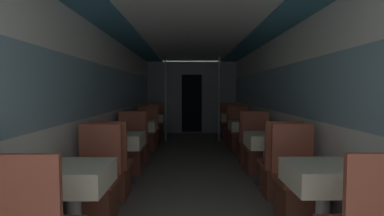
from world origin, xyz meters
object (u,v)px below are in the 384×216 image
object	(u,v)px
dining_table_left_1	(122,143)
support_pole_right_3	(219,99)
dining_table_left_0	(73,181)
dining_table_right_3	(232,119)
chair_left_far_1	(130,155)
dining_table_left_3	(153,119)
chair_right_far_2	(239,137)
dining_table_right_2	(244,127)
chair_left_far_2	(146,138)
chair_left_near_3	(150,133)
chair_left_far_0	(96,193)
chair_right_far_0	(298,192)
chair_right_far_1	(258,155)
chair_right_far_3	(229,128)
dining_table_right_0	(324,181)
chair_left_near_2	(137,147)
chair_left_far_3	(155,128)
chair_right_near_3	(235,133)
dining_table_left_2	(142,127)
chair_right_near_1	(279,175)
chair_left_near_1	(112,175)
dining_table_right_1	(267,143)
chair_right_near_2	(250,147)
support_pole_left_3	(165,99)

from	to	relation	value
dining_table_left_1	support_pole_right_3	world-z (taller)	support_pole_right_3
dining_table_left_0	dining_table_right_3	world-z (taller)	same
chair_left_far_1	dining_table_left_1	bearing A→B (deg)	90.00
dining_table_left_3	chair_right_far_2	size ratio (longest dim) A/B	0.74
chair_right_far_2	support_pole_right_3	size ratio (longest dim) A/B	0.44
dining_table_right_2	chair_right_far_2	size ratio (longest dim) A/B	0.74
chair_left_far_2	dining_table_right_3	bearing A→B (deg)	-149.51
chair_left_far_2	chair_left_near_3	xyz separation A→B (m)	(0.00, 0.66, 0.00)
chair_left_far_0	dining_table_left_3	world-z (taller)	chair_left_far_0
chair_left_far_0	chair_right_far_0	xyz separation A→B (m)	(2.12, 0.00, 0.00)
chair_right_far_1	support_pole_right_3	size ratio (longest dim) A/B	0.44
chair_right_far_3	dining_table_right_0	bearing A→B (deg)	90.00
chair_left_near_2	chair_left_near_3	xyz separation A→B (m)	(0.00, 1.84, 0.00)
chair_left_near_2	chair_left_far_2	xyz separation A→B (m)	(0.00, 1.18, 0.00)
chair_left_far_3	chair_right_far_2	size ratio (longest dim) A/B	1.00
chair_left_far_2	support_pole_right_3	xyz separation A→B (m)	(1.77, 1.25, 0.84)
chair_left_far_3	chair_right_near_3	xyz separation A→B (m)	(2.12, -1.18, 0.00)
dining_table_left_0	dining_table_left_2	distance (m)	3.67
chair_left_far_3	dining_table_right_2	distance (m)	3.23
chair_left_far_0	chair_right_far_1	bearing A→B (deg)	-139.06
chair_right_far_3	support_pole_right_3	size ratio (longest dim) A/B	0.44
dining_table_left_3	chair_right_near_1	size ratio (longest dim) A/B	0.74
dining_table_left_0	dining_table_right_0	size ratio (longest dim) A/B	1.00
chair_left_far_1	chair_left_near_2	size ratio (longest dim) A/B	1.00
chair_left_near_1	dining_table_right_2	xyz separation A→B (m)	(2.12, 2.42, 0.30)
chair_left_near_3	chair_right_far_3	bearing A→B (deg)	29.12
chair_right_far_2	dining_table_right_3	world-z (taller)	chair_right_far_2
dining_table_left_0	chair_left_near_1	distance (m)	1.28
dining_table_left_3	dining_table_right_2	size ratio (longest dim) A/B	1.00
chair_left_far_3	dining_table_left_1	bearing A→B (deg)	90.00
dining_table_right_3	dining_table_left_2	bearing A→B (deg)	-139.06
support_pole_right_3	chair_left_far_3	bearing A→B (deg)	161.61
dining_table_right_1	chair_right_near_2	xyz separation A→B (m)	(-0.00, 1.25, -0.30)
chair_left_far_3	chair_right_far_1	bearing A→B (deg)	119.96
chair_left_near_1	dining_table_right_1	distance (m)	2.22
chair_right_far_2	dining_table_right_3	distance (m)	1.28
chair_right_far_1	dining_table_right_2	bearing A→B (deg)	-90.00
chair_right_far_0	chair_right_near_1	size ratio (longest dim) A/B	1.00
dining_table_left_3	chair_left_near_1	bearing A→B (deg)	-90.00
dining_table_right_2	dining_table_right_3	size ratio (longest dim) A/B	1.00
support_pole_left_3	chair_left_near_1	bearing A→B (deg)	-94.60
dining_table_left_0	chair_right_near_1	bearing A→B (deg)	30.49
chair_left_near_1	chair_right_near_1	bearing A→B (deg)	0.00
dining_table_right_2	dining_table_left_1	bearing A→B (deg)	-139.06
dining_table_left_3	chair_left_near_2	bearing A→B (deg)	-90.00
chair_left_near_2	support_pole_left_3	world-z (taller)	support_pole_left_3
chair_left_far_3	dining_table_right_2	bearing A→B (deg)	131.11
chair_left_far_0	chair_right_far_0	size ratio (longest dim) A/B	1.00
chair_left_far_3	chair_right_near_1	bearing A→B (deg)	113.57
support_pole_left_3	dining_table_right_2	distance (m)	2.61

